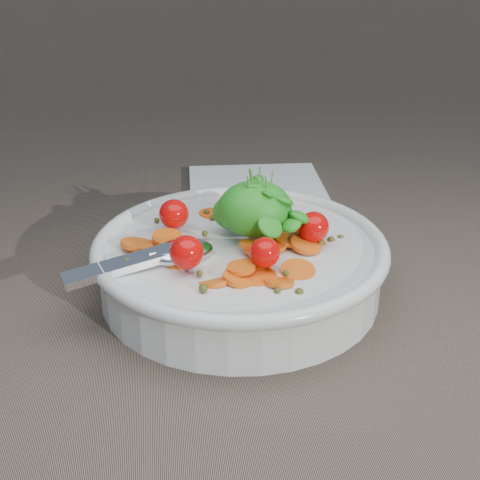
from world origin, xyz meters
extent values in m
plane|color=#746453|center=(0.00, 0.00, 0.00)|extent=(6.00, 6.00, 0.00)
cylinder|color=silver|center=(0.03, 0.02, 0.02)|extent=(0.25, 0.25, 0.05)
torus|color=silver|center=(0.03, 0.02, 0.05)|extent=(0.26, 0.26, 0.01)
cylinder|color=silver|center=(0.03, 0.02, 0.00)|extent=(0.12, 0.12, 0.01)
cylinder|color=brown|center=(0.03, 0.02, 0.02)|extent=(0.22, 0.22, 0.04)
cylinder|color=orange|center=(0.05, 0.01, 0.05)|extent=(0.03, 0.03, 0.01)
cylinder|color=orange|center=(0.04, 0.05, 0.05)|extent=(0.04, 0.04, 0.01)
cylinder|color=orange|center=(0.05, -0.05, 0.05)|extent=(0.03, 0.03, 0.01)
cylinder|color=orange|center=(0.03, -0.04, 0.05)|extent=(0.04, 0.04, 0.01)
cylinder|color=orange|center=(0.01, 0.09, 0.05)|extent=(0.03, 0.03, 0.01)
cylinder|color=orange|center=(-0.04, 0.03, 0.05)|extent=(0.04, 0.04, 0.01)
cylinder|color=orange|center=(0.03, -0.01, 0.05)|extent=(0.03, 0.03, 0.01)
cylinder|color=orange|center=(-0.03, -0.01, 0.05)|extent=(0.04, 0.04, 0.01)
cylinder|color=orange|center=(0.04, 0.00, 0.05)|extent=(0.04, 0.04, 0.01)
cylinder|color=orange|center=(-0.02, 0.01, 0.05)|extent=(0.03, 0.03, 0.01)
cylinder|color=orange|center=(0.05, 0.05, 0.05)|extent=(0.04, 0.04, 0.01)
cylinder|color=orange|center=(0.02, -0.04, 0.05)|extent=(0.03, 0.03, 0.01)
cylinder|color=orange|center=(0.09, 0.01, 0.05)|extent=(0.03, 0.03, 0.01)
cylinder|color=orange|center=(0.07, 0.01, 0.05)|extent=(0.04, 0.04, 0.01)
cylinder|color=orange|center=(0.07, -0.04, 0.05)|extent=(0.03, 0.03, 0.01)
cylinder|color=orange|center=(0.04, 0.00, 0.05)|extent=(0.04, 0.04, 0.01)
cylinder|color=orange|center=(0.02, -0.04, 0.05)|extent=(0.04, 0.04, 0.01)
cylinder|color=orange|center=(0.06, 0.02, 0.05)|extent=(0.03, 0.03, 0.01)
cylinder|color=orange|center=(-0.06, 0.02, 0.05)|extent=(0.04, 0.04, 0.01)
cylinder|color=orange|center=(0.00, -0.04, 0.05)|extent=(0.04, 0.03, 0.01)
cylinder|color=orange|center=(0.08, 0.00, 0.05)|extent=(0.04, 0.04, 0.01)
sphere|color=#414617|center=(0.03, -0.02, 0.05)|extent=(0.01, 0.01, 0.01)
sphere|color=#414617|center=(0.11, 0.02, 0.05)|extent=(0.01, 0.01, 0.01)
sphere|color=#414617|center=(0.06, -0.07, 0.05)|extent=(0.01, 0.01, 0.01)
sphere|color=#414617|center=(0.09, 0.00, 0.05)|extent=(0.01, 0.01, 0.01)
sphere|color=#414617|center=(0.05, -0.05, 0.05)|extent=(0.01, 0.01, 0.01)
sphere|color=#414617|center=(0.00, 0.03, 0.05)|extent=(0.01, 0.01, 0.01)
sphere|color=#414617|center=(0.02, 0.09, 0.05)|extent=(0.01, 0.01, 0.01)
sphere|color=#414617|center=(-0.03, 0.03, 0.05)|extent=(0.00, 0.00, 0.00)
sphere|color=#414617|center=(0.01, 0.07, 0.05)|extent=(0.01, 0.01, 0.01)
sphere|color=#414617|center=(0.12, 0.02, 0.05)|extent=(0.01, 0.01, 0.01)
sphere|color=#414617|center=(-0.03, -0.02, 0.05)|extent=(0.00, 0.00, 0.00)
sphere|color=#414617|center=(-0.05, 0.07, 0.05)|extent=(0.01, 0.01, 0.01)
sphere|color=#414617|center=(0.08, 0.00, 0.05)|extent=(0.01, 0.01, 0.01)
sphere|color=#414617|center=(-0.01, -0.06, 0.05)|extent=(0.01, 0.01, 0.01)
sphere|color=#414617|center=(0.04, -0.07, 0.05)|extent=(0.01, 0.01, 0.01)
sphere|color=#414617|center=(-0.01, -0.04, 0.05)|extent=(0.01, 0.01, 0.01)
sphere|color=#414617|center=(-0.07, -0.01, 0.05)|extent=(0.01, 0.01, 0.01)
sphere|color=#414617|center=(0.03, 0.06, 0.05)|extent=(0.01, 0.01, 0.01)
sphere|color=#414617|center=(0.00, 0.09, 0.05)|extent=(0.01, 0.01, 0.01)
sphere|color=#414617|center=(-0.02, 0.09, 0.05)|extent=(0.01, 0.01, 0.01)
sphere|color=#CB0705|center=(0.09, 0.01, 0.06)|extent=(0.03, 0.03, 0.03)
sphere|color=#CB0705|center=(0.05, 0.08, 0.06)|extent=(0.02, 0.02, 0.02)
sphere|color=#CB0705|center=(-0.03, 0.05, 0.06)|extent=(0.03, 0.03, 0.03)
sphere|color=#CB0705|center=(-0.02, -0.02, 0.07)|extent=(0.03, 0.03, 0.03)
sphere|color=#CB0705|center=(0.04, -0.03, 0.06)|extent=(0.03, 0.03, 0.03)
ellipsoid|color=green|center=(0.04, 0.03, 0.08)|extent=(0.07, 0.06, 0.05)
ellipsoid|color=green|center=(0.02, 0.04, 0.07)|extent=(0.04, 0.04, 0.03)
ellipsoid|color=green|center=(0.03, 0.03, 0.09)|extent=(0.03, 0.03, 0.01)
ellipsoid|color=green|center=(0.05, 0.05, 0.08)|extent=(0.02, 0.02, 0.02)
ellipsoid|color=green|center=(0.06, 0.02, 0.09)|extent=(0.03, 0.03, 0.02)
ellipsoid|color=green|center=(0.03, 0.02, 0.10)|extent=(0.02, 0.02, 0.01)
ellipsoid|color=green|center=(0.03, 0.03, 0.08)|extent=(0.03, 0.03, 0.01)
ellipsoid|color=green|center=(0.05, 0.03, 0.08)|extent=(0.02, 0.02, 0.02)
ellipsoid|color=green|center=(0.04, 0.03, 0.09)|extent=(0.02, 0.02, 0.02)
ellipsoid|color=green|center=(0.04, 0.05, 0.09)|extent=(0.03, 0.03, 0.03)
ellipsoid|color=green|center=(0.04, 0.03, 0.09)|extent=(0.02, 0.03, 0.01)
ellipsoid|color=green|center=(0.03, 0.01, 0.08)|extent=(0.02, 0.02, 0.01)
ellipsoid|color=green|center=(0.05, 0.01, 0.10)|extent=(0.02, 0.02, 0.01)
ellipsoid|color=green|center=(0.03, 0.01, 0.08)|extent=(0.02, 0.02, 0.01)
ellipsoid|color=green|center=(0.03, 0.03, 0.09)|extent=(0.03, 0.03, 0.02)
ellipsoid|color=green|center=(0.04, 0.03, 0.10)|extent=(0.02, 0.02, 0.01)
ellipsoid|color=green|center=(0.07, 0.00, 0.07)|extent=(0.03, 0.03, 0.02)
ellipsoid|color=green|center=(0.03, 0.03, 0.09)|extent=(0.02, 0.02, 0.02)
ellipsoid|color=green|center=(0.05, 0.00, 0.07)|extent=(0.03, 0.02, 0.03)
ellipsoid|color=green|center=(0.03, 0.04, 0.09)|extent=(0.02, 0.02, 0.01)
ellipsoid|color=green|center=(0.08, 0.01, 0.07)|extent=(0.03, 0.02, 0.02)
ellipsoid|color=green|center=(0.05, 0.03, 0.08)|extent=(0.02, 0.01, 0.02)
cylinder|color=#4C8C33|center=(0.05, 0.03, 0.09)|extent=(0.01, 0.01, 0.04)
cylinder|color=#4C8C33|center=(0.04, 0.04, 0.09)|extent=(0.01, 0.00, 0.04)
cylinder|color=#4C8C33|center=(0.05, 0.02, 0.09)|extent=(0.01, 0.01, 0.04)
cylinder|color=#4C8C33|center=(0.05, 0.02, 0.09)|extent=(0.01, 0.01, 0.04)
cylinder|color=#4C8C33|center=(0.04, 0.04, 0.09)|extent=(0.01, 0.00, 0.04)
cylinder|color=#4C8C33|center=(0.04, 0.02, 0.09)|extent=(0.01, 0.01, 0.04)
cylinder|color=#4C8C33|center=(0.04, 0.04, 0.09)|extent=(0.01, 0.01, 0.04)
ellipsoid|color=silver|center=(-0.03, 0.00, 0.05)|extent=(0.07, 0.05, 0.02)
cube|color=silver|center=(-0.07, -0.01, 0.05)|extent=(0.11, 0.05, 0.02)
cylinder|color=silver|center=(-0.04, -0.01, 0.05)|extent=(0.02, 0.02, 0.01)
cube|color=white|center=(0.08, 0.27, 0.00)|extent=(0.17, 0.15, 0.01)
camera|label=1|loc=(-0.04, -0.50, 0.31)|focal=50.00mm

